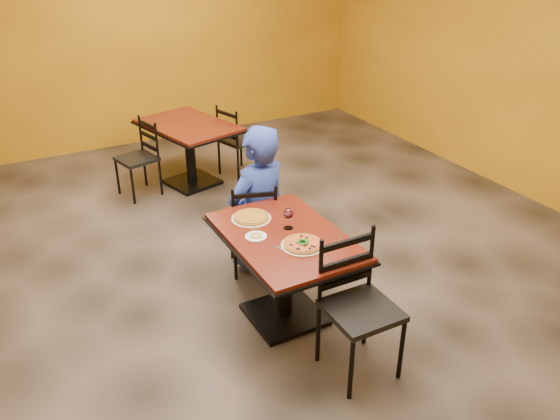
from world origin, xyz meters
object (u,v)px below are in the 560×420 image
chair_main_near (361,311)px  plate_far (251,219)px  chair_second_right (239,140)px  plate_main (303,245)px  table_second (189,140)px  pizza_main (303,244)px  chair_main_far (253,224)px  pizza_far (251,217)px  chair_second_left (137,159)px  wine_glass (288,218)px  diner (258,198)px  table_main (285,257)px  side_plate (256,237)px

chair_main_near → plate_far: 1.16m
chair_second_right → plate_main: 3.12m
table_second → pizza_main: pizza_main is taller
table_second → chair_main_far: 2.01m
chair_main_near → chair_second_right: chair_main_near is taller
table_second → pizza_far: size_ratio=4.86×
chair_second_left → chair_second_right: 1.26m
pizza_main → table_second: bearing=85.6°
chair_second_right → wine_glass: wine_glass is taller
table_second → chair_second_left: 0.64m
chair_second_right → wine_glass: size_ratio=4.87×
chair_main_far → chair_second_left: size_ratio=1.01×
table_second → diner: bearing=-92.4°
pizza_main → table_main: bearing=98.7°
chair_second_left → diner: (0.55, -1.97, 0.23)m
chair_second_left → plate_far: chair_second_left is taller
pizza_far → pizza_main: bearing=-75.2°
table_second → plate_main: 3.00m
chair_main_far → pizza_main: (-0.07, -0.98, 0.33)m
chair_main_far → pizza_far: size_ratio=3.12×
wine_glass → pizza_main: bearing=-97.9°
side_plate → wine_glass: bearing=1.3°
diner → chair_main_far: bearing=12.6°
wine_glass → chair_main_far: bearing=87.3°
table_second → pizza_far: bearing=-98.7°
chair_second_right → pizza_far: chair_second_right is taller
chair_second_right → pizza_far: 2.66m
plate_far → chair_second_right: bearing=67.7°
chair_second_left → side_plate: bearing=-10.1°
chair_main_near → chair_second_left: bearing=99.1°
chair_second_left → side_plate: 2.74m
pizza_far → side_plate: pizza_far is taller
table_second → plate_far: size_ratio=4.39×
chair_second_right → plate_far: bearing=141.3°
plate_main → chair_main_near: bearing=-76.4°
plate_far → pizza_main: bearing=-75.2°
table_main → pizza_main: pizza_main is taller
table_second → chair_main_far: (-0.16, -2.00, -0.12)m
pizza_far → wine_glass: (0.18, -0.26, 0.07)m
chair_second_left → diner: 2.05m
table_second → chair_second_left: bearing=-180.0°
diner → pizza_main: size_ratio=4.66×
chair_second_right → pizza_main: size_ratio=3.09×
table_main → wine_glass: bearing=48.0°
table_main → pizza_main: (0.03, -0.20, 0.21)m
table_second → chair_main_far: bearing=-94.5°
chair_second_right → plate_main: size_ratio=2.83×
plate_main → pizza_far: 0.56m
chair_second_right → plate_far: chair_second_right is taller
chair_second_right → wine_glass: bearing=146.8°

